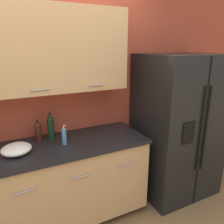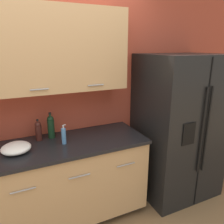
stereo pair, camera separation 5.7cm
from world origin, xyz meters
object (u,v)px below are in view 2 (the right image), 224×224
refrigerator (178,127)px  wine_bottle (51,126)px  oil_bottle (38,131)px  mixing_bowl (16,148)px  soap_dispenser (64,136)px

refrigerator → wine_bottle: refrigerator is taller
refrigerator → oil_bottle: 1.64m
wine_bottle → mixing_bowl: size_ratio=1.05×
refrigerator → mixing_bowl: refrigerator is taller
refrigerator → mixing_bowl: size_ratio=6.72×
wine_bottle → soap_dispenser: bearing=-68.1°
wine_bottle → soap_dispenser: size_ratio=1.39×
refrigerator → oil_bottle: refrigerator is taller
refrigerator → soap_dispenser: refrigerator is taller
soap_dispenser → refrigerator: bearing=-1.8°
soap_dispenser → mixing_bowl: 0.43m
wine_bottle → soap_dispenser: wine_bottle is taller
wine_bottle → oil_bottle: bearing=-173.7°
wine_bottle → soap_dispenser: 0.23m
refrigerator → mixing_bowl: 1.84m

